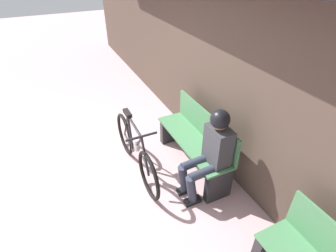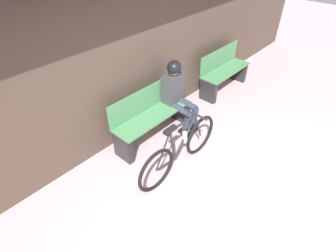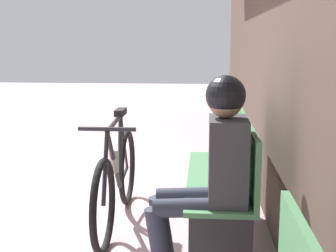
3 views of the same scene
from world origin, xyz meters
TOP-DOWN VIEW (x-y plane):
  - ground_plane at (0.00, 0.00)m, footprint 24.00×24.00m
  - storefront_wall at (0.00, 2.30)m, footprint 12.00×0.56m
  - park_bench_near at (0.27, 1.91)m, footprint 1.45×0.42m
  - bicycle at (0.02, 1.10)m, footprint 1.63×0.40m
  - person_seated at (0.78, 1.81)m, footprint 0.34×0.59m

SIDE VIEW (x-z plane):
  - ground_plane at x=0.00m, z-range 0.00..0.00m
  - bicycle at x=0.02m, z-range -0.08..0.80m
  - park_bench_near at x=0.27m, z-range -0.03..0.84m
  - person_seated at x=0.78m, z-range 0.10..1.32m
  - storefront_wall at x=0.00m, z-range 0.06..3.26m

